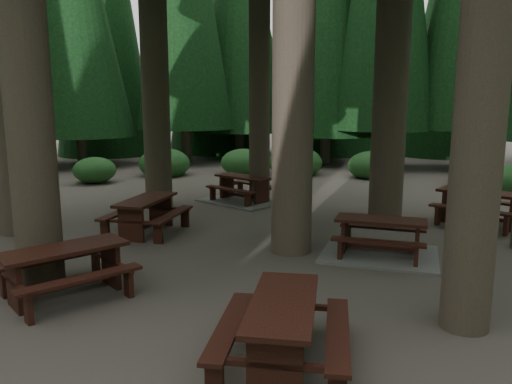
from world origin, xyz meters
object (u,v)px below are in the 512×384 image
(picnic_table_a, at_px, (380,243))
(picnic_table_f, at_px, (283,323))
(picnic_table_d, at_px, (480,203))
(picnic_table_b, at_px, (147,210))
(picnic_table_e, at_px, (65,264))
(picnic_table_c, at_px, (244,193))

(picnic_table_a, xyz_separation_m, picnic_table_f, (-0.69, -4.81, 0.29))
(picnic_table_d, xyz_separation_m, picnic_table_f, (-2.85, -8.28, -0.03))
(picnic_table_b, relative_size, picnic_table_e, 0.86)
(picnic_table_b, xyz_separation_m, picnic_table_f, (4.73, -4.85, -0.01))
(picnic_table_a, relative_size, picnic_table_b, 1.10)
(picnic_table_a, height_order, picnic_table_d, picnic_table_d)
(picnic_table_d, bearing_deg, picnic_table_c, -166.68)
(picnic_table_f, bearing_deg, picnic_table_d, 151.26)
(picnic_table_a, bearing_deg, picnic_table_d, 57.68)
(picnic_table_b, xyz_separation_m, picnic_table_d, (7.57, 3.43, 0.02))
(picnic_table_b, height_order, picnic_table_f, picnic_table_b)
(picnic_table_f, bearing_deg, picnic_table_e, -113.54)
(picnic_table_b, distance_m, picnic_table_f, 6.77)
(picnic_table_c, xyz_separation_m, picnic_table_e, (-0.00, -8.24, 0.27))
(picnic_table_b, xyz_separation_m, picnic_table_c, (0.86, 4.34, -0.28))
(picnic_table_a, xyz_separation_m, picnic_table_b, (-5.42, 0.03, 0.30))
(picnic_table_b, height_order, picnic_table_e, picnic_table_b)
(picnic_table_c, relative_size, picnic_table_d, 1.21)
(picnic_table_e, bearing_deg, picnic_table_f, -73.36)
(picnic_table_d, relative_size, picnic_table_e, 1.01)
(picnic_table_b, distance_m, picnic_table_c, 4.43)
(picnic_table_e, distance_m, picnic_table_f, 3.98)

